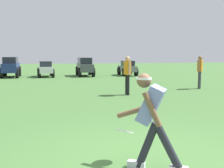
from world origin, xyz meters
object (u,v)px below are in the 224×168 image
Objects in this scene: parked_car_slot_a at (11,66)px; teammate_midfield at (127,72)px; parked_car_slot_c at (85,66)px; teammate_near_sideline at (200,69)px; parked_car_slot_d at (127,68)px; parked_car_slot_b at (45,69)px; frisbee_in_flight at (125,131)px; frisbee_thrower at (151,116)px.

teammate_midfield is at bearing -57.82° from parked_car_slot_a.
parked_car_slot_a is 5.15m from parked_car_slot_c.
teammate_near_sideline is 9.50m from parked_car_slot_c.
teammate_near_sideline is at bearing 18.29° from teammate_midfield.
parked_car_slot_b is at bearing -178.61° from parked_car_slot_d.
parked_car_slot_a reaches higher than parked_car_slot_b.
frisbee_in_flight is 6.99m from teammate_midfield.
parked_car_slot_a is 8.34m from parked_car_slot_d.
teammate_near_sideline is 1.00× the size of teammate_midfield.
frisbee_in_flight is at bearing -104.08° from parked_car_slot_d.
frisbee_thrower is 3.65× the size of frisbee_in_flight.
teammate_near_sideline is 11.01m from parked_car_slot_b.
frisbee_in_flight is 0.17× the size of parked_car_slot_d.
frisbee_in_flight is 0.25× the size of teammate_midfield.
teammate_midfield is 0.68× the size of parked_car_slot_b.
parked_car_slot_a is at bearing -179.84° from parked_car_slot_d.
teammate_midfield is (1.42, 7.15, 0.14)m from frisbee_thrower.
parked_car_slot_b is (-2.20, 16.52, -0.23)m from frisbee_thrower.
teammate_near_sideline reaches higher than frisbee_in_flight.
parked_car_slot_d is at bearing -0.50° from parked_car_slot_c.
teammate_near_sideline is 0.64× the size of parked_car_slot_c.
parked_car_slot_b is (-7.45, 8.10, -0.38)m from teammate_near_sideline.
frisbee_thrower is 17.25m from parked_car_slot_a.
frisbee_thrower reaches higher than parked_car_slot_c.
frisbee_in_flight is 0.16× the size of parked_car_slot_c.
parked_car_slot_c reaches higher than parked_car_slot_b.
teammate_midfield is at bearing -68.86° from parked_car_slot_b.
frisbee_thrower is 0.62× the size of parked_car_slot_b.
parked_car_slot_c is 1.09× the size of parked_car_slot_d.
teammate_near_sideline reaches higher than parked_car_slot_c.
teammate_midfield is (1.72, 6.76, 0.46)m from frisbee_in_flight.
teammate_midfield is 0.70× the size of parked_car_slot_d.
parked_car_slot_c is 3.19m from parked_car_slot_d.
parked_car_slot_d is at bearing 100.07° from teammate_near_sideline.
teammate_midfield is 9.81m from parked_car_slot_d.
frisbee_in_flight is at bearing -83.26° from parked_car_slot_b.
frisbee_in_flight is 0.17× the size of parked_car_slot_b.
frisbee_thrower is 16.67m from parked_car_slot_b.
parked_car_slot_d is at bearing 1.39° from parked_car_slot_b.
parked_car_slot_c is at bearing 94.94° from teammate_midfield.
parked_car_slot_b is 0.94× the size of parked_car_slot_c.
teammate_midfield is 10.05m from parked_car_slot_b.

